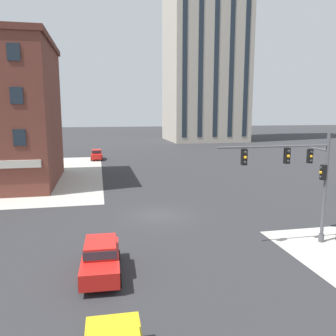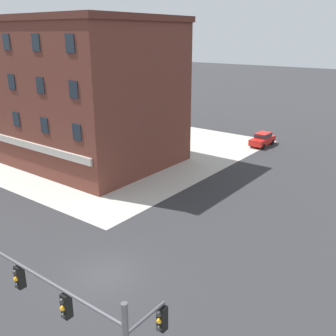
{
  "view_description": "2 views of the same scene",
  "coord_description": "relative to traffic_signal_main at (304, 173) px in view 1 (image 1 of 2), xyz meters",
  "views": [
    {
      "loc": [
        -4.35,
        -25.0,
        7.88
      ],
      "look_at": [
        0.8,
        0.06,
        3.67
      ],
      "focal_mm": 36.47,
      "sensor_mm": 36.0,
      "label": 1
    },
    {
      "loc": [
        15.28,
        -13.78,
        13.78
      ],
      "look_at": [
        -2.48,
        9.57,
        3.68
      ],
      "focal_mm": 41.77,
      "sensor_mm": 36.0,
      "label": 2
    }
  ],
  "objects": [
    {
      "name": "car_parked_curb",
      "position": [
        -11.95,
        -1.81,
        -3.38
      ],
      "size": [
        2.03,
        4.47,
        1.68
      ],
      "color": "red",
      "rests_on": "ground"
    },
    {
      "name": "ground_plane",
      "position": [
        -7.55,
        7.17,
        -4.3
      ],
      "size": [
        320.0,
        320.0,
        0.0
      ],
      "primitive_type": "plane",
      "color": "#2D2D30"
    },
    {
      "name": "traffic_signal_main",
      "position": [
        0.0,
        0.0,
        0.0
      ],
      "size": [
        7.0,
        2.09,
        6.73
      ],
      "color": "#4C4C51",
      "rests_on": "ground"
    },
    {
      "name": "car_main_southbound_far",
      "position": [
        -12.21,
        39.88,
        -3.38
      ],
      "size": [
        1.94,
        4.42,
        1.68
      ],
      "color": "red",
      "rests_on": "ground"
    }
  ]
}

